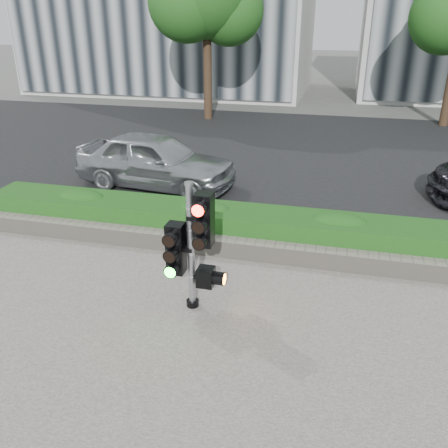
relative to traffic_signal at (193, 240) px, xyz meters
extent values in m
plane|color=#51514C|center=(0.65, -0.08, -1.19)|extent=(120.00, 120.00, 0.00)
cube|color=#9E9389|center=(0.65, -2.58, -1.18)|extent=(16.00, 11.00, 0.03)
cube|color=black|center=(0.65, 9.92, -1.18)|extent=(60.00, 13.00, 0.02)
cube|color=gray|center=(0.65, 3.07, -1.13)|extent=(60.00, 0.25, 0.12)
cube|color=gray|center=(0.65, 1.82, -0.99)|extent=(12.00, 0.32, 0.34)
cube|color=#308027|center=(0.65, 2.47, -0.82)|extent=(12.00, 1.00, 0.68)
cylinder|color=black|center=(-3.85, 14.42, 0.83)|extent=(0.36, 0.36, 4.03)
sphere|color=#174012|center=(-2.98, 14.78, 3.27)|extent=(2.88, 2.88, 2.88)
sphere|color=#174012|center=(-4.57, 13.99, 3.56)|extent=(3.17, 3.17, 3.17)
sphere|color=#174012|center=(5.51, 15.03, 3.03)|extent=(2.82, 2.82, 2.82)
cylinder|color=black|center=(-0.03, -0.03, -1.11)|extent=(0.20, 0.20, 0.10)
cylinder|color=gray|center=(-0.03, -0.03, -0.14)|extent=(0.10, 0.10, 2.05)
cylinder|color=gray|center=(-0.03, -0.03, 0.91)|extent=(0.13, 0.13, 0.05)
cube|color=#FF1107|center=(0.20, -0.06, 0.39)|extent=(0.26, 0.26, 0.82)
cube|color=#14E51E|center=(-0.26, -0.06, -0.14)|extent=(0.26, 0.26, 0.82)
cube|color=black|center=(0.00, 0.20, 0.14)|extent=(0.26, 0.26, 0.56)
cube|color=orange|center=(0.19, 0.00, -0.61)|extent=(0.26, 0.26, 0.30)
imported|color=#A6A8AD|center=(-2.72, 5.27, -0.44)|extent=(4.46, 2.21, 1.46)
camera|label=1|loc=(2.02, -6.16, 3.15)|focal=38.00mm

